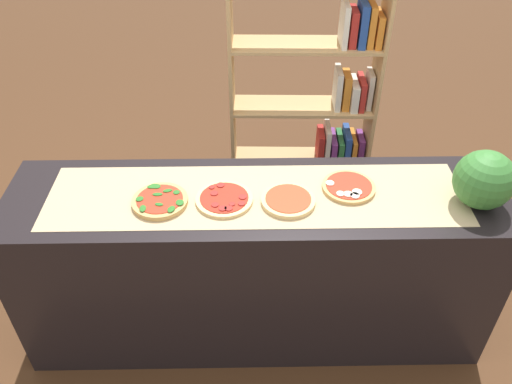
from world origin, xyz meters
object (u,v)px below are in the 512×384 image
object	(u,v)px
pizza_mozzarella_3	(349,187)
bookshelf	(322,115)
watermelon	(484,180)
pizza_spinach_0	(160,201)
pizza_pepperoni_1	(224,199)
pizza_plain_2	(288,200)

from	to	relation	value
pizza_mozzarella_3	bookshelf	xyz separation A→B (m)	(0.01, 0.94, -0.18)
pizza_mozzarella_3	watermelon	distance (m)	0.56
pizza_spinach_0	pizza_mozzarella_3	xyz separation A→B (m)	(0.83, 0.08, -0.00)
pizza_pepperoni_1	bookshelf	size ratio (longest dim) A/B	0.16
pizza_pepperoni_1	bookshelf	bearing A→B (deg)	61.13
pizza_pepperoni_1	pizza_plain_2	distance (m)	0.28
pizza_spinach_0	pizza_pepperoni_1	world-z (taller)	pizza_spinach_0
pizza_pepperoni_1	pizza_mozzarella_3	xyz separation A→B (m)	(0.55, 0.07, 0.00)
pizza_spinach_0	pizza_plain_2	bearing A→B (deg)	-0.40
pizza_spinach_0	watermelon	xyz separation A→B (m)	(1.37, -0.02, 0.11)
pizza_spinach_0	watermelon	distance (m)	1.38
pizza_pepperoni_1	bookshelf	distance (m)	1.17
pizza_pepperoni_1	pizza_mozzarella_3	size ratio (longest dim) A/B	1.05
pizza_mozzarella_3	pizza_pepperoni_1	bearing A→B (deg)	-172.39
pizza_spinach_0	pizza_mozzarella_3	world-z (taller)	pizza_spinach_0
pizza_plain_2	bookshelf	world-z (taller)	bookshelf
pizza_pepperoni_1	pizza_plain_2	size ratio (longest dim) A/B	1.06
bookshelf	pizza_spinach_0	bearing A→B (deg)	-129.22
pizza_pepperoni_1	pizza_plain_2	xyz separation A→B (m)	(0.28, -0.01, 0.00)
pizza_spinach_0	bookshelf	size ratio (longest dim) A/B	0.15
pizza_plain_2	pizza_mozzarella_3	bearing A→B (deg)	17.76
pizza_pepperoni_1	bookshelf	xyz separation A→B (m)	(0.56, 1.01, -0.18)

